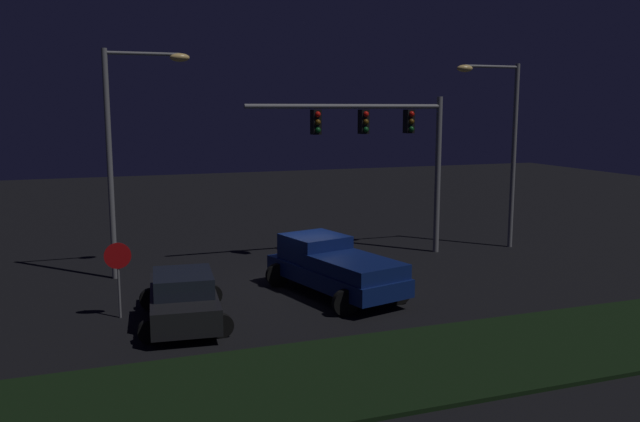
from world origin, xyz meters
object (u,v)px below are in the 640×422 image
Objects in this scene: stop_sign at (118,266)px; car_sedan at (183,298)px; traffic_signal_gantry at (385,137)px; street_lamp_left at (127,135)px; pickup_truck at (332,264)px; street_lamp_right at (502,132)px.

car_sedan is at bearing -33.06° from stop_sign.
street_lamp_left reaches higher than traffic_signal_gantry.
traffic_signal_gantry is at bearing -51.61° from car_sedan.
stop_sign is (-1.67, 1.09, 0.82)m from car_sedan.
car_sedan is 0.57× the size of street_lamp_left.
car_sedan is 7.35m from street_lamp_left.
traffic_signal_gantry is at bearing -56.35° from pickup_truck.
pickup_truck is 2.57× the size of stop_sign.
stop_sign is (-0.71, -4.74, -3.55)m from street_lamp_left.
stop_sign reaches higher than pickup_truck.
traffic_signal_gantry is 1.06× the size of street_lamp_right.
pickup_truck is 0.73× the size of street_lamp_right.
pickup_truck is at bearing -131.88° from traffic_signal_gantry.
traffic_signal_gantry reaches higher than stop_sign.
street_lamp_left is 1.02× the size of street_lamp_right.
pickup_truck is at bearing 2.15° from stop_sign.
street_lamp_left reaches higher than stop_sign.
stop_sign is (-16.03, -4.47, -3.46)m from street_lamp_right.
car_sedan is 0.58× the size of street_lamp_right.
street_lamp_right reaches higher than pickup_truck.
traffic_signal_gantry reaches higher than car_sedan.
car_sedan is at bearing -147.33° from traffic_signal_gantry.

